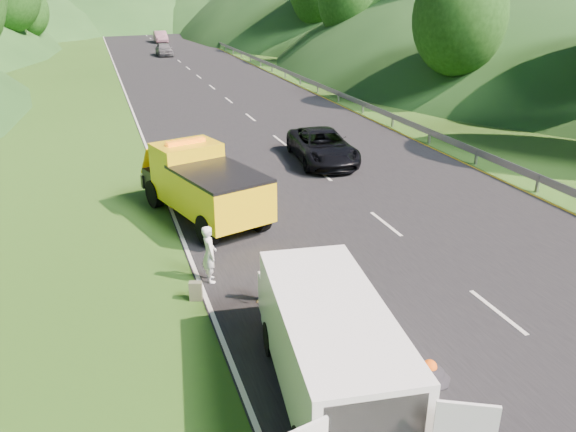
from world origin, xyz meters
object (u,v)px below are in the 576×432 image
object	(u,v)px
tow_truck	(203,184)
woman	(211,281)
suitcase	(196,291)
passing_suv	(322,162)
white_van	(328,343)
child	(267,303)

from	to	relation	value
tow_truck	woman	bearing A→B (deg)	-115.63
suitcase	passing_suv	bearing A→B (deg)	53.46
white_van	passing_suv	world-z (taller)	white_van
passing_suv	tow_truck	bearing A→B (deg)	-136.60
tow_truck	passing_suv	xyz separation A→B (m)	(6.54, 4.98, -1.28)
tow_truck	passing_suv	world-z (taller)	tow_truck
woman	white_van	bearing A→B (deg)	-166.31
woman	passing_suv	world-z (taller)	woman
woman	passing_suv	xyz separation A→B (m)	(7.27, 9.69, 0.00)
suitcase	passing_suv	world-z (taller)	passing_suv
passing_suv	white_van	bearing A→B (deg)	-105.45
passing_suv	child	bearing A→B (deg)	-112.24
tow_truck	white_van	bearing A→B (deg)	-103.66
child	suitcase	xyz separation A→B (m)	(-1.72, 0.75, 0.27)
tow_truck	white_van	distance (m)	10.13
child	passing_suv	world-z (taller)	passing_suv
suitcase	passing_suv	distance (m)	13.16
white_van	suitcase	xyz separation A→B (m)	(-1.87, 4.52, -0.97)
woman	suitcase	distance (m)	1.09
child	passing_suv	size ratio (longest dim) A/B	0.21
tow_truck	child	size ratio (longest dim) A/B	5.82
tow_truck	passing_suv	distance (m)	8.32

